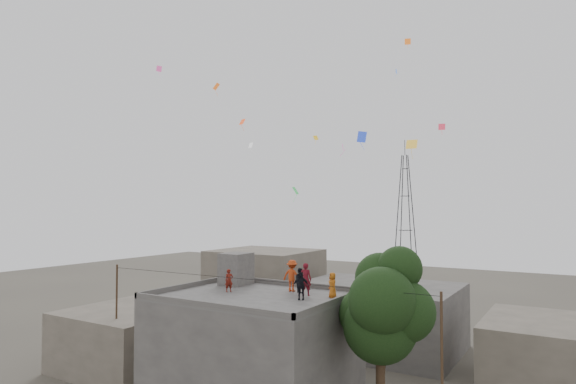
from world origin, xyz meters
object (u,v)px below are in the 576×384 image
(tree, at_px, (384,308))
(person_red_adult, at_px, (306,279))
(stair_head_box, at_px, (236,269))
(transmission_tower, at_px, (405,223))
(person_dark_adult, at_px, (301,286))

(tree, relative_size, person_red_adult, 5.05)
(person_red_adult, bearing_deg, tree, 159.02)
(tree, bearing_deg, stair_head_box, 169.26)
(stair_head_box, height_order, tree, tree)
(transmission_tower, xyz_separation_m, person_red_adult, (6.46, -38.44, -2.07))
(tree, distance_m, person_dark_adult, 4.57)
(tree, bearing_deg, person_dark_adult, -176.33)
(transmission_tower, bearing_deg, tree, -73.91)
(transmission_tower, relative_size, person_dark_adult, 13.65)
(stair_head_box, height_order, person_dark_adult, stair_head_box)
(person_red_adult, distance_m, person_dark_adult, 1.33)
(stair_head_box, bearing_deg, tree, -10.74)
(stair_head_box, distance_m, transmission_tower, 37.46)
(stair_head_box, xyz_separation_m, transmission_tower, (-0.80, 37.40, 1.97))
(transmission_tower, bearing_deg, person_dark_adult, -80.18)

